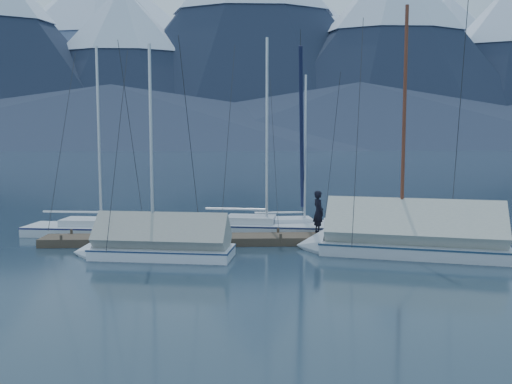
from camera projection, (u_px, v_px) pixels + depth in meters
ground at (258, 253)px, 21.13m from camera, size 1000.00×1000.00×0.00m
mountain_range at (243, 62)px, 383.93m from camera, size 877.00×584.00×150.50m
dock at (256, 241)px, 23.11m from camera, size 18.00×1.50×0.54m
mooring_posts at (244, 235)px, 23.07m from camera, size 15.12×1.52×0.35m
sailboat_open_left at (112, 232)px, 25.05m from camera, size 7.33×3.17×9.43m
sailboat_open_mid at (278, 230)px, 25.50m from camera, size 7.79×3.58×9.96m
sailboat_open_right at (313, 228)px, 26.18m from camera, size 6.30×2.66×8.18m
sailboat_covered_near at (396, 240)px, 20.97m from camera, size 8.39×4.70×10.44m
sailboat_covered_far at (150, 246)px, 20.34m from camera, size 6.39×2.93×8.66m
person at (318, 212)px, 23.54m from camera, size 0.61×0.77×1.86m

